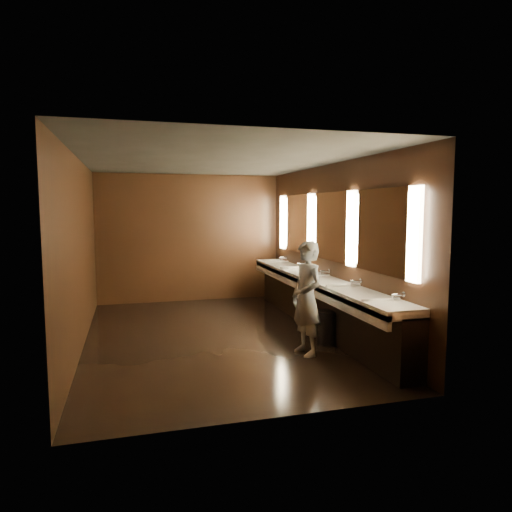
% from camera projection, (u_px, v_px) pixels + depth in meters
% --- Properties ---
extents(floor, '(6.00, 6.00, 0.00)m').
position_uv_depth(floor, '(215.00, 336.00, 7.36)').
color(floor, black).
rests_on(floor, ground).
extents(ceiling, '(4.00, 6.00, 0.02)m').
position_uv_depth(ceiling, '(214.00, 160.00, 7.07)').
color(ceiling, '#2D2D2B').
rests_on(ceiling, wall_back).
extents(wall_back, '(4.00, 0.02, 2.80)m').
position_uv_depth(wall_back, '(190.00, 238.00, 10.09)').
color(wall_back, black).
rests_on(wall_back, floor).
extents(wall_front, '(4.00, 0.02, 2.80)m').
position_uv_depth(wall_front, '(272.00, 278.00, 4.34)').
color(wall_front, black).
rests_on(wall_front, floor).
extents(wall_left, '(0.02, 6.00, 2.80)m').
position_uv_depth(wall_left, '(80.00, 253.00, 6.68)').
color(wall_left, black).
rests_on(wall_left, floor).
extents(wall_right, '(0.02, 6.00, 2.80)m').
position_uv_depth(wall_right, '(330.00, 247.00, 7.75)').
color(wall_right, black).
rests_on(wall_right, floor).
extents(sink_counter, '(0.55, 5.40, 1.01)m').
position_uv_depth(sink_counter, '(318.00, 300.00, 7.79)').
color(sink_counter, black).
rests_on(sink_counter, floor).
extents(mirror_band, '(0.06, 5.03, 1.15)m').
position_uv_depth(mirror_band, '(330.00, 227.00, 7.71)').
color(mirror_band, '#FCE7B3').
rests_on(mirror_band, wall_right).
extents(person, '(0.49, 0.65, 1.61)m').
position_uv_depth(person, '(307.00, 298.00, 6.39)').
color(person, '#8CA5D1').
rests_on(person, floor).
extents(trash_bin, '(0.39, 0.39, 0.51)m').
position_uv_depth(trash_bin, '(327.00, 327.00, 6.94)').
color(trash_bin, black).
rests_on(trash_bin, floor).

